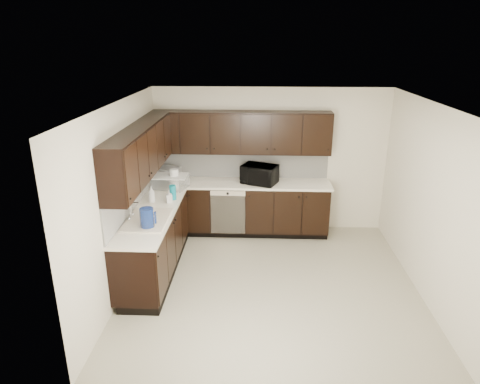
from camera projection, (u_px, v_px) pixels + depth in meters
The scene contains 20 objects.
floor at pixel (271, 284), 5.99m from camera, with size 4.00×4.00×0.00m, color #ACA78F.
ceiling at pixel (276, 104), 5.15m from camera, with size 4.00×4.00×0.00m, color white.
wall_back at pixel (270, 160), 7.45m from camera, with size 4.00×0.02×2.50m, color beige.
wall_left at pixel (122, 198), 5.66m from camera, with size 0.02×4.00×2.50m, color beige.
wall_right at pixel (429, 204), 5.48m from camera, with size 0.02×4.00×2.50m, color beige.
wall_front at pixel (279, 283), 3.69m from camera, with size 4.00×0.02×2.50m, color beige.
lower_cabinets at pixel (208, 224), 6.94m from camera, with size 3.00×2.80×0.90m.
countertop at pixel (207, 194), 6.77m from camera, with size 3.03×2.83×0.04m.
backsplash at pixel (195, 175), 6.89m from camera, with size 3.00×2.80×0.48m.
upper_cabinets at pixel (200, 140), 6.57m from camera, with size 3.00×2.80×0.70m.
dishwasher at pixel (228, 210), 7.16m from camera, with size 0.58×0.04×0.78m.
sink at pixel (148, 225), 5.76m from camera, with size 0.54×0.82×0.42m.
microwave at pixel (259, 174), 7.18m from camera, with size 0.57×0.39×0.32m, color black.
soap_bottle_a at pixel (169, 197), 6.35m from camera, with size 0.08×0.09×0.19m, color gray.
soap_bottle_b at pixel (152, 194), 6.35m from camera, with size 0.10×0.10×0.25m, color gray.
toaster_oven at pixel (168, 174), 7.31m from camera, with size 0.38×0.29×0.24m, color #BABABD.
storage_bin at pixel (170, 182), 6.98m from camera, with size 0.52×0.39×0.20m, color silver.
blue_pitcher at pixel (147, 218), 5.48m from camera, with size 0.18×0.18×0.27m, color navy.
teal_tumbler at pixel (173, 192), 6.47m from camera, with size 0.10×0.10×0.22m, color #0D7D90.
paper_towel_roll at pixel (174, 179), 6.96m from camera, with size 0.14×0.14×0.32m, color white.
Camera 1 is at (-0.19, -5.22, 3.24)m, focal length 32.00 mm.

